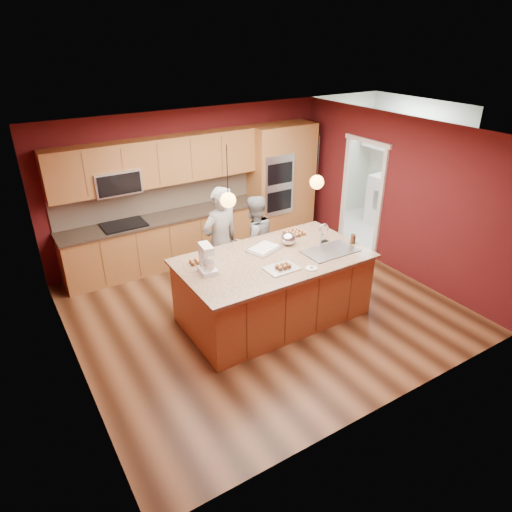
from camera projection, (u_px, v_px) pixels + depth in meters
floor at (262, 308)px, 7.17m from camera, size 5.50×5.50×0.00m
ceiling at (263, 134)px, 5.96m from camera, size 5.50×5.50×0.00m
wall_back at (190, 184)px, 8.46m from camera, size 5.50×0.00×5.50m
wall_front at (393, 311)px, 4.67m from camera, size 5.50×0.00×5.50m
wall_left at (62, 279)px, 5.27m from camera, size 0.00×5.00×5.00m
wall_right at (397, 196)px, 7.86m from camera, size 0.00×5.00×5.00m
cabinet_run at (162, 213)px, 8.12m from camera, size 3.74×0.64×2.30m
oven_column at (281, 182)px, 9.19m from camera, size 1.30×0.62×2.30m
doorway_trim at (361, 199)px, 8.59m from camera, size 0.08×1.11×2.20m
laundry_room at (411, 137)px, 9.25m from camera, size 2.60×2.70×2.70m
pendant_left at (228, 200)px, 5.74m from camera, size 0.20×0.20×0.80m
pendant_right at (317, 182)px, 6.41m from camera, size 0.20×0.20×0.80m
island at (274, 287)px, 6.75m from camera, size 2.73×1.52×1.38m
person_left at (221, 243)px, 7.18m from camera, size 0.74×0.55×1.83m
person_right at (254, 241)px, 7.53m from camera, size 0.78×0.61×1.57m
stand_mixer at (207, 261)px, 6.06m from camera, size 0.24×0.31×0.40m
sheet_cake at (264, 249)px, 6.73m from camera, size 0.56×0.49×0.05m
cooling_rack at (282, 268)px, 6.20m from camera, size 0.45×0.32×0.02m
mixing_bowl at (288, 239)px, 6.88m from camera, size 0.23×0.23×0.20m
plate at (311, 268)px, 6.21m from camera, size 0.16×0.16×0.01m
tumbler at (353, 239)px, 6.91m from camera, size 0.07×0.07×0.15m
phone at (324, 241)px, 7.00m from camera, size 0.14×0.08×0.01m
cupcakes_left at (197, 261)px, 6.35m from camera, size 0.23×0.15×0.07m
cupcakes_rack at (283, 266)px, 6.18m from camera, size 0.22×0.15×0.07m
cupcakes_right at (294, 232)px, 7.24m from camera, size 0.30×0.30×0.07m
washer at (408, 211)px, 9.59m from camera, size 0.74×0.76×0.98m
dryer at (388, 200)px, 10.04m from camera, size 0.75×0.77×1.09m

